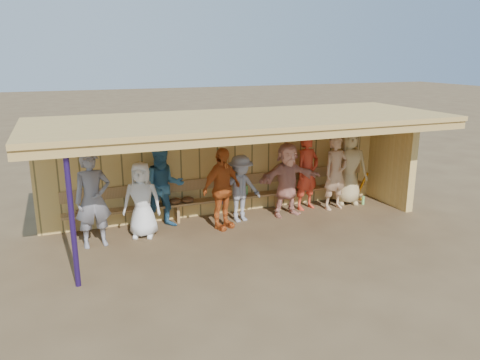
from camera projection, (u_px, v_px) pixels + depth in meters
name	position (u px, v px, depth m)	size (l,w,h in m)	color
ground	(246.00, 229.00, 10.38)	(90.00, 90.00, 0.00)	brown
player_a	(93.00, 200.00, 9.26)	(0.71, 0.47, 1.95)	gray
player_b	(142.00, 200.00, 9.80)	(0.79, 0.52, 1.62)	white
player_c	(164.00, 187.00, 10.30)	(0.91, 0.71, 1.87)	teal
player_d	(222.00, 189.00, 10.24)	(1.07, 0.44, 1.82)	#C95A20
player_e	(241.00, 189.00, 10.72)	(1.01, 0.58, 1.57)	gray
player_f	(287.00, 179.00, 11.09)	(1.65, 0.52, 1.78)	#E1957E
player_g	(307.00, 172.00, 11.55)	(0.69, 0.45, 1.89)	red
player_h	(349.00, 166.00, 11.96)	(0.96, 0.63, 1.97)	tan
player_extra	(336.00, 173.00, 11.55)	(0.68, 0.44, 1.86)	tan
dugout_structure	(250.00, 148.00, 10.69)	(8.80, 3.20, 2.50)	#DEB45F
bench	(228.00, 193.00, 11.25)	(7.60, 0.34, 0.93)	#B2844C
dugout_equipment	(193.00, 200.00, 10.82)	(7.20, 0.62, 0.80)	orange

